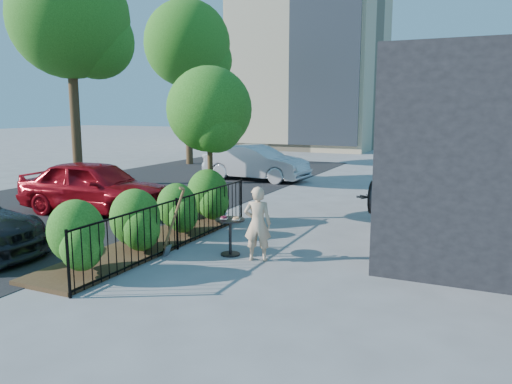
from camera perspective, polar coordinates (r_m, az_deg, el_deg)
The scene contains 13 objects.
ground at distance 9.93m, azimuth -1.63°, elevation -7.57°, with size 120.00×120.00×0.00m, color gray.
fence at distance 10.51m, azimuth -9.01°, elevation -3.55°, with size 0.05×6.05×1.10m.
planting_bed at distance 11.03m, azimuth -11.99°, elevation -5.81°, with size 1.30×6.00×0.08m, color #382616.
shrubs at distance 10.90m, azimuth -11.37°, elevation -2.40°, with size 1.10×5.60×1.24m.
patio_tree at distance 12.98m, azimuth -5.20°, elevation 8.81°, with size 2.20×2.20×3.94m.
street at distance 16.33m, azimuth -19.28°, elevation -1.29°, with size 9.00×30.00×0.01m, color black.
street_tree_near at distance 20.45m, azimuth -20.46°, elevation 17.38°, with size 4.40×4.40×8.28m.
street_tree_far at distance 26.71m, azimuth -7.80°, elevation 15.89°, with size 4.40×4.40×8.28m.
cafe_table at distance 10.02m, azimuth -2.97°, elevation -4.37°, with size 0.59×0.59×0.79m.
woman at distance 9.61m, azimuth 0.19°, elevation -3.65°, with size 0.53×0.35×1.45m, color #D6AF8A.
shovel at distance 9.94m, azimuth -9.52°, elevation -3.84°, with size 0.55×0.19×1.47m.
car_red at distance 14.65m, azimuth -17.86°, elevation 0.58°, with size 1.78×4.43×1.51m, color #A20D18.
car_silver at distance 20.47m, azimuth 0.01°, elevation 3.37°, with size 1.53×4.37×1.44m, color #B8B8BE.
Camera 1 is at (4.21, -8.50, 2.92)m, focal length 35.00 mm.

